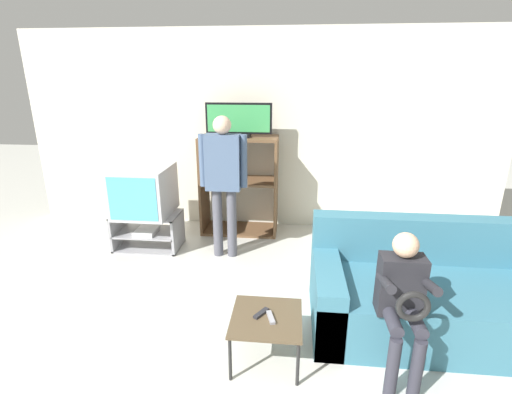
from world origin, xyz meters
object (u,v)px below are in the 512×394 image
(remote_control_white, at_px, (271,317))
(couch, at_px, (432,296))
(television_main, at_px, (144,191))
(media_shelf, at_px, (239,184))
(remote_control_black, at_px, (261,313))
(television_flat, at_px, (239,121))
(tv_stand, at_px, (148,231))
(person_seated_child, at_px, (403,296))
(snack_table, at_px, (266,321))
(person_standing_adult, at_px, (223,174))

(remote_control_white, bearing_deg, couch, 6.22)
(television_main, distance_m, media_shelf, 1.22)
(remote_control_black, height_order, couch, couch)
(television_flat, bearing_deg, tv_stand, -150.15)
(remote_control_black, height_order, remote_control_white, same)
(tv_stand, xyz_separation_m, television_flat, (1.05, 0.60, 1.27))
(television_flat, bearing_deg, media_shelf, 104.50)
(couch, height_order, person_seated_child, person_seated_child)
(snack_table, distance_m, couch, 1.43)
(television_main, distance_m, remote_control_black, 2.36)
(remote_control_white, bearing_deg, television_flat, 86.90)
(remote_control_white, relative_size, person_seated_child, 0.14)
(snack_table, height_order, person_standing_adult, person_standing_adult)
(remote_control_black, relative_size, person_standing_adult, 0.09)
(remote_control_black, bearing_deg, television_main, 165.22)
(couch, bearing_deg, media_shelf, 135.39)
(media_shelf, distance_m, person_seated_child, 2.81)
(television_main, relative_size, media_shelf, 0.51)
(media_shelf, relative_size, television_flat, 1.55)
(media_shelf, xyz_separation_m, remote_control_white, (0.57, -2.39, -0.28))
(tv_stand, relative_size, television_main, 1.19)
(tv_stand, bearing_deg, television_flat, 29.85)
(television_main, relative_size, person_seated_child, 0.64)
(couch, bearing_deg, tv_stand, 157.27)
(television_main, bearing_deg, tv_stand, -57.00)
(television_main, xyz_separation_m, couch, (2.92, -1.24, -0.44))
(couch, distance_m, person_standing_adult, 2.34)
(remote_control_white, bearing_deg, person_standing_adult, 94.56)
(couch, bearing_deg, snack_table, -158.38)
(television_main, height_order, couch, television_main)
(television_main, xyz_separation_m, person_standing_adult, (0.99, -0.13, 0.26))
(tv_stand, relative_size, television_flat, 0.95)
(person_seated_child, bearing_deg, couch, 52.98)
(tv_stand, bearing_deg, remote_control_black, -48.20)
(television_main, distance_m, remote_control_white, 2.44)
(person_seated_child, bearing_deg, media_shelf, 121.16)
(television_flat, bearing_deg, remote_control_black, -78.04)
(tv_stand, relative_size, person_seated_child, 0.75)
(television_main, xyz_separation_m, person_seated_child, (2.51, -1.79, -0.11))
(tv_stand, bearing_deg, snack_table, -47.86)
(remote_control_black, bearing_deg, media_shelf, 135.48)
(television_flat, xyz_separation_m, couch, (1.87, -1.82, -1.19))
(media_shelf, height_order, television_flat, television_flat)
(couch, bearing_deg, remote_control_white, -157.26)
(tv_stand, xyz_separation_m, couch, (2.91, -1.22, 0.07))
(tv_stand, distance_m, remote_control_black, 2.32)
(media_shelf, height_order, snack_table, media_shelf)
(snack_table, bearing_deg, person_standing_adult, 110.33)
(television_main, bearing_deg, couch, -22.93)
(television_main, height_order, person_standing_adult, person_standing_adult)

